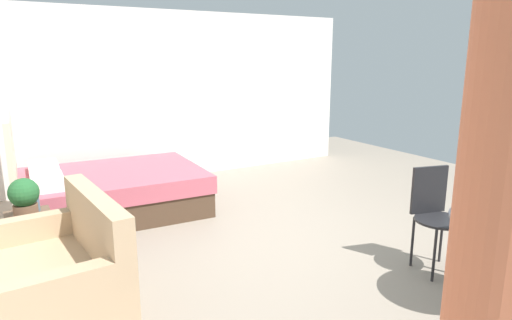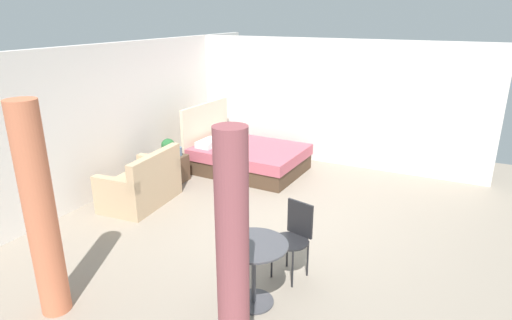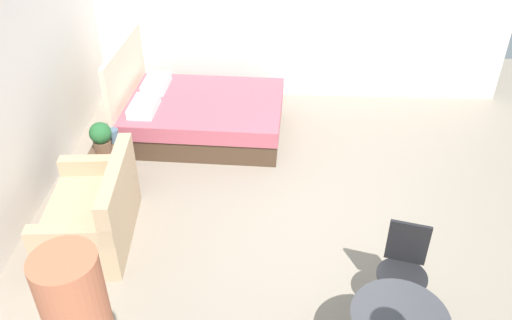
% 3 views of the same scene
% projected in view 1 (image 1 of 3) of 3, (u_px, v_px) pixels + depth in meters
% --- Properties ---
extents(ground_plane, '(9.21, 9.11, 0.02)m').
position_uv_depth(ground_plane, '(286.00, 244.00, 4.61)').
color(ground_plane, gray).
extents(wall_right, '(0.12, 6.11, 2.55)m').
position_uv_depth(wall_right, '(174.00, 96.00, 6.93)').
color(wall_right, silver).
rests_on(wall_right, ground).
extents(bed, '(1.65, 2.18, 1.27)m').
position_uv_depth(bed, '(106.00, 190.00, 5.42)').
color(bed, '#473323').
rests_on(bed, ground).
extents(couch, '(1.34, 0.91, 0.91)m').
position_uv_depth(couch, '(59.00, 281.00, 3.20)').
color(couch, tan).
rests_on(couch, ground).
extents(nightstand, '(0.50, 0.38, 0.50)m').
position_uv_depth(nightstand, '(32.00, 242.00, 4.01)').
color(nightstand, brown).
rests_on(nightstand, ground).
extents(potted_plant, '(0.25, 0.25, 0.37)m').
position_uv_depth(potted_plant, '(24.00, 198.00, 3.81)').
color(potted_plant, brown).
rests_on(potted_plant, nightstand).
extents(vase, '(0.13, 0.13, 0.16)m').
position_uv_depth(vase, '(32.00, 203.00, 4.06)').
color(vase, slate).
rests_on(vase, nightstand).
extents(balcony_table, '(0.74, 0.74, 0.73)m').
position_uv_depth(balcony_table, '(500.00, 247.00, 3.28)').
color(balcony_table, '#3F3F44').
rests_on(balcony_table, ground).
extents(cafe_chair_near_window, '(0.53, 0.53, 0.92)m').
position_uv_depth(cafe_chair_near_window, '(435.00, 208.00, 3.97)').
color(cafe_chair_near_window, black).
rests_on(cafe_chair_near_window, ground).
extents(curtain_right, '(0.30, 0.30, 2.28)m').
position_uv_depth(curtain_right, '(496.00, 304.00, 1.36)').
color(curtain_right, '#D1704C').
rests_on(curtain_right, ground).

